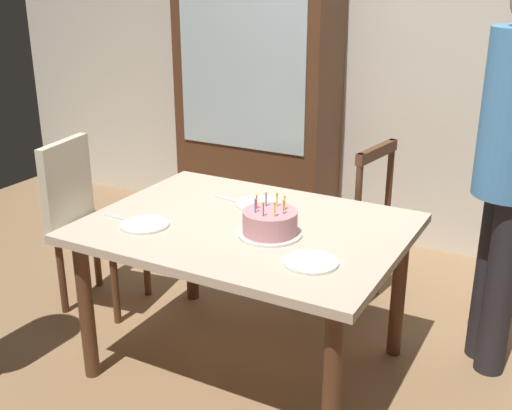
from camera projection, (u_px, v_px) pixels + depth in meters
ground at (247, 363)px, 3.12m from camera, size 6.40×6.40×0.00m
back_wall at (382, 53)px, 4.19m from camera, size 6.40×0.10×2.60m
dining_table at (246, 242)px, 2.90m from camera, size 1.41×1.06×0.74m
birthday_cake at (270, 224)px, 2.72m from camera, size 0.28×0.28×0.18m
plate_near_celebrant at (145, 225)px, 2.84m from camera, size 0.22×0.22×0.01m
plate_far_side at (258, 204)px, 3.09m from camera, size 0.22×0.22×0.01m
plate_near_guest at (311, 262)px, 2.48m from camera, size 0.22×0.22×0.01m
fork_near_celebrant at (119, 218)px, 2.92m from camera, size 0.18×0.03×0.01m
fork_far_side at (229, 200)px, 3.16m from camera, size 0.18×0.05×0.01m
chair_spindle_back at (345, 226)px, 3.59m from camera, size 0.50×0.50×0.95m
chair_upholstered at (87, 216)px, 3.53m from camera, size 0.50×0.50×0.95m
china_cabinet at (257, 102)px, 4.42m from camera, size 1.10×0.45×1.90m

